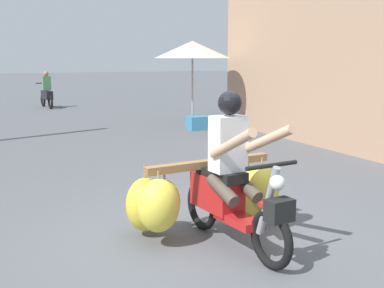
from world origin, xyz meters
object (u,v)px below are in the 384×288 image
Objects in this scene: motorbike_main_loaded at (209,192)px; market_umbrella_near_shop at (192,50)px; produce_crate at (198,123)px; motorbike_distant_ahead_left at (47,93)px.

motorbike_main_loaded is 8.32m from market_umbrella_near_shop.
produce_crate is (3.25, 7.21, -0.32)m from motorbike_main_loaded.
market_umbrella_near_shop is at bearing 97.07° from produce_crate.
motorbike_distant_ahead_left is 0.69× the size of market_umbrella_near_shop.
motorbike_main_loaded reaches higher than motorbike_distant_ahead_left.
motorbike_distant_ahead_left reaches higher than produce_crate.
motorbike_main_loaded is 0.77× the size of market_umbrella_near_shop.
motorbike_distant_ahead_left is (0.40, 14.75, 0.06)m from motorbike_main_loaded.
produce_crate is at bearing -82.93° from market_umbrella_near_shop.
motorbike_distant_ahead_left is 7.92m from market_umbrella_near_shop.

